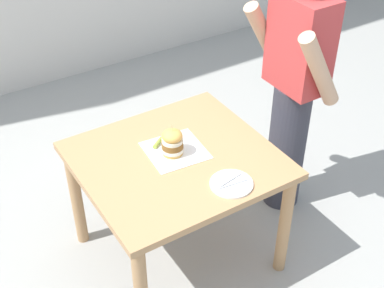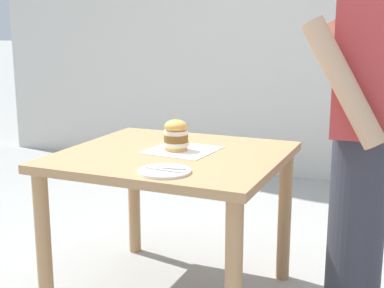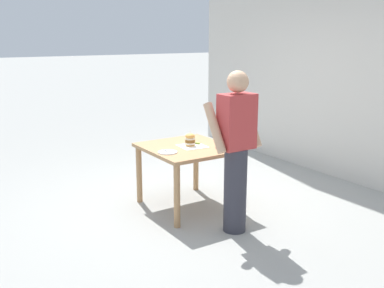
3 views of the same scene
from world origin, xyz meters
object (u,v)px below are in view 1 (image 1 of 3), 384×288
at_px(patio_table, 177,174).
at_px(side_plate_with_forks, 231,184).
at_px(sandwich, 173,142).
at_px(diner_across_table, 294,88).
at_px(pickle_spear, 158,143).

height_order(patio_table, side_plate_with_forks, side_plate_with_forks).
height_order(sandwich, side_plate_with_forks, sandwich).
height_order(patio_table, diner_across_table, diner_across_table).
relative_size(sandwich, side_plate_with_forks, 0.84).
height_order(side_plate_with_forks, diner_across_table, diner_across_table).
distance_m(pickle_spear, diner_across_table, 0.89).
xyz_separation_m(side_plate_with_forks, diner_across_table, (-0.39, 0.73, 0.13)).
bearing_deg(sandwich, pickle_spear, -164.35).
bearing_deg(diner_across_table, sandwich, -88.98).
xyz_separation_m(patio_table, pickle_spear, (-0.15, -0.03, 0.13)).
xyz_separation_m(sandwich, pickle_spear, (-0.11, -0.03, -0.06)).
relative_size(patio_table, diner_across_table, 0.61).
bearing_deg(side_plate_with_forks, sandwich, -162.32).
distance_m(patio_table, pickle_spear, 0.20).
relative_size(pickle_spear, side_plate_with_forks, 0.41).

